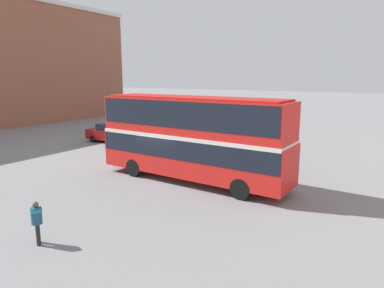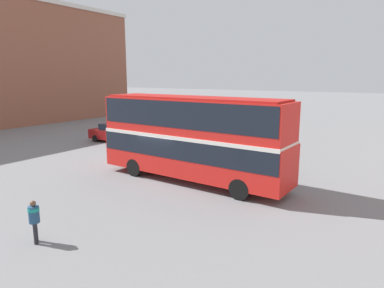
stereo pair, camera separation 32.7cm
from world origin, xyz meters
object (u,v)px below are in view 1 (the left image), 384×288
double_decker_bus (192,134)px  pedestrian_foreground (37,218)px  parked_car_kerb_far (143,122)px  parked_car_kerb_near (234,129)px  parked_car_side_street (111,133)px

double_decker_bus → pedestrian_foreground: (-0.61, -9.02, -1.72)m
parked_car_kerb_far → pedestrian_foreground: bearing=-44.8°
parked_car_kerb_far → parked_car_kerb_near: bearing=13.4°
pedestrian_foreground → parked_car_kerb_far: pedestrian_foreground is taller
parked_car_kerb_near → parked_car_kerb_far: 11.19m
pedestrian_foreground → parked_car_kerb_near: (-3.47, 23.02, -0.20)m
double_decker_bus → pedestrian_foreground: size_ratio=7.16×
parked_car_kerb_near → parked_car_kerb_far: parked_car_kerb_near is taller
parked_car_kerb_near → parked_car_side_street: (-8.06, -8.19, 0.07)m
parked_car_kerb_near → double_decker_bus: bearing=92.7°
double_decker_bus → parked_car_kerb_far: bearing=139.6°
double_decker_bus → parked_car_side_street: bearing=156.2°
pedestrian_foreground → double_decker_bus: bearing=-151.0°
pedestrian_foreground → parked_car_side_street: parked_car_side_street is taller
double_decker_bus → parked_car_kerb_near: (-4.08, 14.00, -1.92)m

